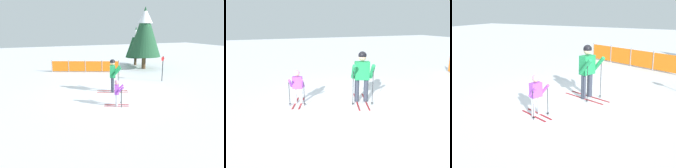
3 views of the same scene
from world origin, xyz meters
The scene contains 3 objects.
ground_plane centered at (0.00, 0.00, 0.00)m, with size 60.00×60.00×0.00m, color white.
skier_adult centered at (0.10, 0.14, 1.03)m, with size 1.66×0.93×1.74m.
skier_child centered at (-0.53, -1.91, 0.67)m, with size 1.10×0.66×1.15m.
Camera 2 is at (6.38, -3.22, 2.66)m, focal length 35.00 mm.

